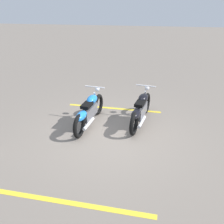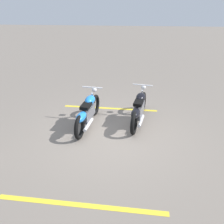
% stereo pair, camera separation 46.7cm
% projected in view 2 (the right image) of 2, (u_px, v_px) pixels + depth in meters
% --- Properties ---
extents(ground_plane, '(60.00, 60.00, 0.00)m').
position_uv_depth(ground_plane, '(112.00, 134.00, 6.96)').
color(ground_plane, slate).
extents(motorcycle_bright_foreground, '(2.23, 0.62, 1.04)m').
position_uv_depth(motorcycle_bright_foreground, '(88.00, 112.00, 7.21)').
color(motorcycle_bright_foreground, black).
rests_on(motorcycle_bright_foreground, ground).
extents(motorcycle_dark_foreground, '(2.22, 0.67, 1.04)m').
position_uv_depth(motorcycle_dark_foreground, '(139.00, 109.00, 7.42)').
color(motorcycle_dark_foreground, black).
rests_on(motorcycle_dark_foreground, ground).
extents(parking_stripe_near, '(0.24, 3.20, 0.01)m').
position_uv_depth(parking_stripe_near, '(110.00, 108.00, 8.58)').
color(parking_stripe_near, yellow).
rests_on(parking_stripe_near, ground).
extents(parking_stripe_mid, '(0.24, 3.20, 0.01)m').
position_uv_depth(parking_stripe_mid, '(81.00, 205.00, 4.57)').
color(parking_stripe_mid, yellow).
rests_on(parking_stripe_mid, ground).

